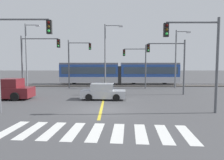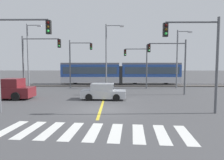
% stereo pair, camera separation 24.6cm
% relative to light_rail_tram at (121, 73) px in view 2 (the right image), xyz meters
% --- Properties ---
extents(ground_plane, '(200.00, 200.00, 0.00)m').
position_rel_light_rail_tram_xyz_m(ground_plane, '(-1.97, -17.13, -2.05)').
color(ground_plane, '#474749').
extents(track_bed, '(120.00, 4.00, 0.18)m').
position_rel_light_rail_tram_xyz_m(track_bed, '(-1.97, 0.01, -1.96)').
color(track_bed, '#56514C').
rests_on(track_bed, ground).
extents(rail_near, '(120.00, 0.08, 0.10)m').
position_rel_light_rail_tram_xyz_m(rail_near, '(-1.97, -0.71, -1.82)').
color(rail_near, '#939399').
rests_on(rail_near, track_bed).
extents(rail_far, '(120.00, 0.08, 0.10)m').
position_rel_light_rail_tram_xyz_m(rail_far, '(-1.97, 0.73, -1.82)').
color(rail_far, '#939399').
rests_on(rail_far, track_bed).
extents(light_rail_tram, '(18.50, 2.64, 3.43)m').
position_rel_light_rail_tram_xyz_m(light_rail_tram, '(0.00, 0.00, 0.00)').
color(light_rail_tram, '#B7BAC1').
rests_on(light_rail_tram, track_bed).
extents(crosswalk_stripe_0, '(0.79, 2.84, 0.01)m').
position_rel_light_rail_tram_xyz_m(crosswalk_stripe_0, '(-6.35, -21.68, -2.04)').
color(crosswalk_stripe_0, silver).
rests_on(crosswalk_stripe_0, ground).
extents(crosswalk_stripe_1, '(0.79, 2.84, 0.01)m').
position_rel_light_rail_tram_xyz_m(crosswalk_stripe_1, '(-5.26, -21.78, -2.04)').
color(crosswalk_stripe_1, silver).
rests_on(crosswalk_stripe_1, ground).
extents(crosswalk_stripe_2, '(0.79, 2.84, 0.01)m').
position_rel_light_rail_tram_xyz_m(crosswalk_stripe_2, '(-4.16, -21.87, -2.04)').
color(crosswalk_stripe_2, silver).
rests_on(crosswalk_stripe_2, ground).
extents(crosswalk_stripe_3, '(0.79, 2.84, 0.01)m').
position_rel_light_rail_tram_xyz_m(crosswalk_stripe_3, '(-3.06, -21.96, -2.04)').
color(crosswalk_stripe_3, silver).
rests_on(crosswalk_stripe_3, ground).
extents(crosswalk_stripe_4, '(0.79, 2.84, 0.01)m').
position_rel_light_rail_tram_xyz_m(crosswalk_stripe_4, '(-1.97, -22.05, -2.04)').
color(crosswalk_stripe_4, silver).
rests_on(crosswalk_stripe_4, ground).
extents(crosswalk_stripe_5, '(0.79, 2.84, 0.01)m').
position_rel_light_rail_tram_xyz_m(crosswalk_stripe_5, '(-0.87, -22.14, -2.04)').
color(crosswalk_stripe_5, silver).
rests_on(crosswalk_stripe_5, ground).
extents(crosswalk_stripe_6, '(0.79, 2.84, 0.01)m').
position_rel_light_rail_tram_xyz_m(crosswalk_stripe_6, '(0.23, -22.24, -2.04)').
color(crosswalk_stripe_6, silver).
rests_on(crosswalk_stripe_6, ground).
extents(crosswalk_stripe_7, '(0.79, 2.84, 0.01)m').
position_rel_light_rail_tram_xyz_m(crosswalk_stripe_7, '(1.32, -22.33, -2.04)').
color(crosswalk_stripe_7, silver).
rests_on(crosswalk_stripe_7, ground).
extents(crosswalk_stripe_8, '(0.79, 2.84, 0.01)m').
position_rel_light_rail_tram_xyz_m(crosswalk_stripe_8, '(2.42, -22.42, -2.04)').
color(crosswalk_stripe_8, silver).
rests_on(crosswalk_stripe_8, ground).
extents(lane_centre_line, '(0.20, 18.06, 0.01)m').
position_rel_light_rail_tram_xyz_m(lane_centre_line, '(-1.97, -11.02, -2.05)').
color(lane_centre_line, gold).
rests_on(lane_centre_line, ground).
extents(sedan_crossing, '(4.31, 2.13, 1.52)m').
position_rel_light_rail_tram_xyz_m(sedan_crossing, '(-2.00, -12.79, -1.35)').
color(sedan_crossing, '#B7BABF').
rests_on(sedan_crossing, ground).
extents(pickup_truck, '(5.41, 2.26, 1.98)m').
position_rel_light_rail_tram_xyz_m(pickup_truck, '(-11.46, -12.67, -1.21)').
color(pickup_truck, maroon).
rests_on(pickup_truck, ground).
extents(traffic_light_far_right, '(3.25, 0.38, 6.05)m').
position_rel_light_rail_tram_xyz_m(traffic_light_far_right, '(2.43, -4.02, 1.85)').
color(traffic_light_far_right, '#515459').
rests_on(traffic_light_far_right, ground).
extents(traffic_light_mid_left, '(4.25, 0.38, 6.42)m').
position_rel_light_rail_tram_xyz_m(traffic_light_mid_left, '(-9.54, -9.95, 2.27)').
color(traffic_light_mid_left, '#515459').
rests_on(traffic_light_mid_left, ground).
extents(traffic_light_near_left, '(3.75, 0.38, 6.66)m').
position_rel_light_rail_tram_xyz_m(traffic_light_near_left, '(-7.65, -18.23, 2.36)').
color(traffic_light_near_left, '#515459').
rests_on(traffic_light_near_left, ground).
extents(traffic_light_near_right, '(3.75, 0.38, 6.46)m').
position_rel_light_rail_tram_xyz_m(traffic_light_near_right, '(4.74, -18.18, 2.24)').
color(traffic_light_near_right, '#515459').
rests_on(traffic_light_near_right, ground).
extents(traffic_light_mid_right, '(4.25, 0.38, 6.03)m').
position_rel_light_rail_tram_xyz_m(traffic_light_mid_right, '(5.34, -9.69, 1.98)').
color(traffic_light_mid_right, '#515459').
rests_on(traffic_light_mid_right, ground).
extents(traffic_light_far_left, '(3.25, 0.38, 6.76)m').
position_rel_light_rail_tram_xyz_m(traffic_light_far_left, '(-6.25, -3.53, 2.36)').
color(traffic_light_far_left, '#515459').
rests_on(traffic_light_far_left, ground).
extents(street_lamp_west, '(2.16, 0.28, 9.17)m').
position_rel_light_rail_tram_xyz_m(street_lamp_west, '(-13.37, -2.71, 3.12)').
color(street_lamp_west, slate).
rests_on(street_lamp_west, ground).
extents(street_lamp_centre, '(2.57, 0.28, 8.99)m').
position_rel_light_rail_tram_xyz_m(street_lamp_centre, '(-1.90, -3.25, 3.08)').
color(street_lamp_centre, slate).
rests_on(street_lamp_centre, ground).
extents(street_lamp_east, '(2.08, 0.28, 8.15)m').
position_rel_light_rail_tram_xyz_m(street_lamp_east, '(8.05, -3.31, 2.59)').
color(street_lamp_east, slate).
rests_on(street_lamp_east, ground).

